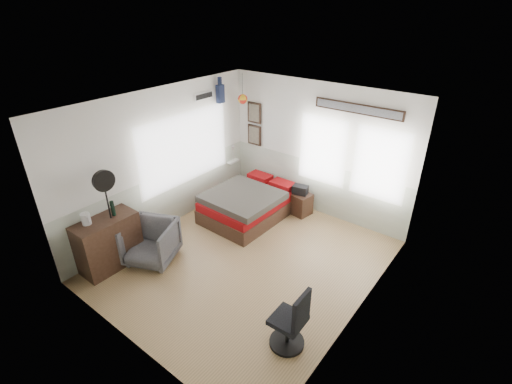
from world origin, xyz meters
TOP-DOWN VIEW (x-y plane):
  - ground_plane at (0.00, 0.00)m, footprint 4.00×4.50m
  - room_shell at (-0.08, 0.19)m, footprint 4.02×4.52m
  - wall_decor at (-1.10, 1.96)m, footprint 3.55×1.32m
  - bed at (-0.90, 1.19)m, footprint 1.39×1.88m
  - dresser at (-1.74, -1.47)m, footprint 0.48×1.00m
  - armchair at (-1.31, -0.97)m, footprint 1.04×1.05m
  - nightstand at (-0.14, 1.94)m, footprint 0.51×0.43m
  - task_chair at (1.56, -1.02)m, footprint 0.46×0.46m
  - kettle at (-1.83, -1.70)m, footprint 0.17×0.14m
  - bottle at (-1.73, -1.29)m, footprint 0.06×0.06m
  - stand_fan at (-1.68, -1.37)m, footprint 0.11×0.35m
  - black_bag at (-0.14, 1.94)m, footprint 0.34×0.25m

SIDE VIEW (x-z plane):
  - ground_plane at x=0.00m, z-range -0.01..0.00m
  - nightstand at x=-0.14m, z-range 0.00..0.46m
  - bed at x=-0.90m, z-range -0.01..0.58m
  - armchair at x=-1.31m, z-range 0.00..0.73m
  - task_chair at x=1.56m, z-range -0.09..0.84m
  - dresser at x=-1.74m, z-range 0.00..0.90m
  - black_bag at x=-0.14m, z-range 0.46..0.64m
  - kettle at x=-1.83m, z-range 0.90..1.09m
  - bottle at x=-1.73m, z-range 0.90..1.16m
  - stand_fan at x=-1.68m, z-range 1.14..1.99m
  - room_shell at x=-0.08m, z-range 0.26..2.97m
  - wall_decor at x=-1.10m, z-range 1.38..2.82m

